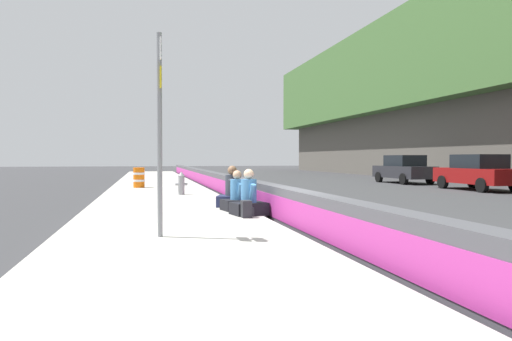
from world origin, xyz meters
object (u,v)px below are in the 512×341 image
fire_hydrant (181,183)px  construction_barrel (139,177)px  backpack (247,209)px  parked_car_fourth (404,169)px  seated_person_foreground (249,200)px  seated_person_rear (232,194)px  route_sign_post (160,120)px  seated_person_middle (237,198)px  parked_car_third (478,172)px

fire_hydrant → construction_barrel: 5.03m
backpack → parked_car_fourth: size_ratio=0.09×
seated_person_foreground → seated_person_rear: (1.99, 0.05, 0.02)m
backpack → parked_car_fourth: (14.90, -13.00, 0.53)m
route_sign_post → fire_hydrant: 9.72m
seated_person_foreground → backpack: 0.58m
route_sign_post → seated_person_rear: (4.78, -2.17, -1.70)m
seated_person_foreground → backpack: seated_person_foreground is taller
seated_person_foreground → backpack: bearing=162.4°
seated_person_middle → seated_person_rear: bearing=-2.7°
route_sign_post → construction_barrel: route_sign_post is taller
fire_hydrant → seated_person_middle: bearing=-169.5°
fire_hydrant → seated_person_foreground: seated_person_foreground is taller
fire_hydrant → parked_car_third: parked_car_third is taller
seated_person_rear → construction_barrel: (9.50, 2.74, 0.11)m
route_sign_post → seated_person_rear: size_ratio=3.06×
seated_person_middle → parked_car_fourth: (13.35, -12.93, 0.39)m
route_sign_post → construction_barrel: bearing=2.3°
fire_hydrant → seated_person_middle: size_ratio=0.82×
seated_person_middle → parked_car_fourth: parked_car_fourth is taller
fire_hydrant → seated_person_rear: seated_person_rear is taller
seated_person_middle → backpack: 1.55m
construction_barrel → route_sign_post: bearing=-177.7°
seated_person_rear → parked_car_fourth: 17.86m
seated_person_middle → seated_person_foreground: bearing=-174.7°
fire_hydrant → construction_barrel: (4.76, 1.64, 0.03)m
seated_person_middle → seated_person_rear: (0.99, -0.05, 0.03)m
seated_person_foreground → parked_car_fourth: size_ratio=0.25×
route_sign_post → construction_barrel: 14.39m
seated_person_middle → backpack: (-1.54, 0.07, -0.14)m
route_sign_post → seated_person_foreground: route_sign_post is taller
fire_hydrant → seated_person_rear: 4.87m
fire_hydrant → seated_person_rear: (-4.74, -1.10, -0.08)m
seated_person_rear → parked_car_third: (6.02, -13.00, 0.35)m
route_sign_post → fire_hydrant: bearing=-6.4°
fire_hydrant → seated_person_middle: 5.83m
fire_hydrant → parked_car_third: bearing=-84.8°
fire_hydrant → parked_car_fourth: bearing=-61.4°
route_sign_post → seated_person_middle: size_ratio=3.37×
seated_person_foreground → backpack: size_ratio=2.82×
seated_person_middle → seated_person_rear: size_ratio=0.91×
construction_barrel → parked_car_fourth: 15.88m
route_sign_post → parked_car_fourth: size_ratio=0.80×
seated_person_rear → seated_person_foreground: bearing=-178.6°
backpack → construction_barrel: size_ratio=0.42×
fire_hydrant → parked_car_fourth: (7.63, -13.99, 0.27)m
seated_person_foreground → seated_person_middle: bearing=5.3°
backpack → parked_car_third: parked_car_third is taller
route_sign_post → seated_person_rear: route_sign_post is taller
fire_hydrant → parked_car_third: 14.16m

